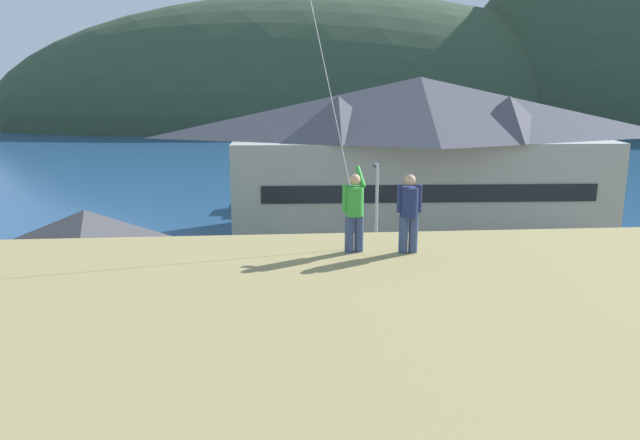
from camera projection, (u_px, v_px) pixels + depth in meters
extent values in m
plane|color=#66604C|center=(305.00, 380.00, 23.34)|extent=(600.00, 600.00, 0.00)
cube|color=gray|center=(298.00, 326.00, 28.18)|extent=(40.00, 20.00, 0.10)
cube|color=navy|center=(279.00, 160.00, 81.58)|extent=(360.00, 84.00, 0.03)
ellipsoid|color=#334733|center=(329.00, 125.00, 135.99)|extent=(141.82, 54.13, 53.57)
cube|color=#999E99|center=(417.00, 186.00, 43.67)|extent=(24.92, 9.83, 6.74)
cube|color=black|center=(431.00, 194.00, 39.25)|extent=(20.89, 0.92, 1.10)
pyramid|color=#4C4C56|center=(420.00, 107.00, 42.46)|extent=(26.43, 10.77, 3.98)
pyramid|color=#4C4C56|center=(338.00, 118.00, 40.87)|extent=(5.06, 5.06, 2.79)
pyramid|color=#4C4C56|center=(508.00, 117.00, 41.29)|extent=(5.06, 5.06, 2.79)
cube|color=#338475|center=(90.00, 283.00, 29.23)|extent=(7.03, 6.09, 3.19)
pyramid|color=#47474C|center=(86.00, 230.00, 28.66)|extent=(7.61, 6.68, 1.83)
cube|color=black|center=(84.00, 313.00, 26.83)|extent=(1.10, 0.22, 2.23)
cube|color=#70604C|center=(301.00, 196.00, 56.20)|extent=(3.20, 14.72, 0.70)
cube|color=navy|center=(260.00, 202.00, 53.11)|extent=(3.08, 8.06, 0.90)
cube|color=navy|center=(260.00, 196.00, 52.99)|extent=(2.99, 7.82, 0.16)
cube|color=silver|center=(259.00, 189.00, 52.27)|extent=(1.93, 2.49, 1.10)
cube|color=#B28923|center=(537.00, 346.00, 24.34)|extent=(4.31, 2.09, 0.80)
cube|color=olive|center=(543.00, 327.00, 24.17)|extent=(2.21, 1.74, 0.70)
cube|color=black|center=(543.00, 328.00, 24.18)|extent=(2.25, 1.78, 0.32)
cylinder|color=black|center=(495.00, 346.00, 25.31)|extent=(0.65, 0.26, 0.64)
cylinder|color=black|center=(508.00, 366.00, 23.52)|extent=(0.65, 0.26, 0.64)
cylinder|color=black|center=(563.00, 345.00, 25.34)|extent=(0.65, 0.26, 0.64)
cylinder|color=black|center=(582.00, 366.00, 23.55)|extent=(0.65, 0.26, 0.64)
cube|color=silver|center=(426.00, 364.00, 22.83)|extent=(4.30, 2.04, 0.80)
cube|color=beige|center=(431.00, 344.00, 22.66)|extent=(2.19, 1.72, 0.70)
cube|color=black|center=(431.00, 345.00, 22.67)|extent=(2.23, 1.75, 0.32)
cylinder|color=black|center=(385.00, 363.00, 23.78)|extent=(0.65, 0.26, 0.64)
cylinder|color=black|center=(392.00, 387.00, 22.00)|extent=(0.65, 0.26, 0.64)
cylinder|color=black|center=(458.00, 362.00, 23.84)|extent=(0.65, 0.26, 0.64)
cylinder|color=black|center=(470.00, 386.00, 22.05)|extent=(0.65, 0.26, 0.64)
cube|color=#B28923|center=(270.00, 292.00, 30.33)|extent=(4.27, 1.97, 0.80)
cube|color=olive|center=(273.00, 277.00, 30.18)|extent=(2.16, 1.68, 0.70)
cube|color=black|center=(273.00, 277.00, 30.19)|extent=(2.21, 1.72, 0.32)
cylinder|color=black|center=(241.00, 294.00, 31.15)|extent=(0.65, 0.25, 0.64)
cylinder|color=black|center=(241.00, 308.00, 29.38)|extent=(0.65, 0.25, 0.64)
cylinder|color=black|center=(297.00, 292.00, 31.47)|extent=(0.65, 0.25, 0.64)
cylinder|color=black|center=(300.00, 305.00, 29.70)|extent=(0.65, 0.25, 0.64)
cube|color=silver|center=(591.00, 294.00, 30.02)|extent=(4.23, 1.88, 0.80)
cube|color=beige|center=(589.00, 279.00, 29.83)|extent=(2.13, 1.64, 0.70)
cube|color=black|center=(589.00, 280.00, 29.84)|extent=(2.17, 1.67, 0.32)
cylinder|color=black|center=(628.00, 308.00, 29.35)|extent=(0.64, 0.23, 0.64)
cylinder|color=black|center=(607.00, 294.00, 31.13)|extent=(0.64, 0.23, 0.64)
cylinder|color=black|center=(572.00, 310.00, 29.09)|extent=(0.64, 0.23, 0.64)
cylinder|color=black|center=(554.00, 296.00, 30.87)|extent=(0.64, 0.23, 0.64)
cylinder|color=black|center=(29.00, 356.00, 24.35)|extent=(0.64, 0.23, 0.64)
cylinder|color=black|center=(11.00, 379.00, 22.57)|extent=(0.64, 0.23, 0.64)
cube|color=black|center=(173.00, 352.00, 23.81)|extent=(4.25, 1.92, 0.80)
cube|color=black|center=(168.00, 333.00, 23.62)|extent=(2.14, 1.66, 0.70)
cube|color=black|center=(168.00, 334.00, 23.63)|extent=(2.19, 1.69, 0.32)
cylinder|color=black|center=(209.00, 371.00, 23.16)|extent=(0.65, 0.24, 0.64)
cylinder|color=black|center=(212.00, 350.00, 24.93)|extent=(0.65, 0.24, 0.64)
cylinder|color=black|center=(132.00, 375.00, 22.87)|extent=(0.65, 0.24, 0.64)
cylinder|color=black|center=(141.00, 353.00, 24.65)|extent=(0.65, 0.24, 0.64)
cylinder|color=#ADADB2|center=(376.00, 225.00, 33.12)|extent=(0.16, 0.16, 6.33)
cube|color=#4C4C51|center=(376.00, 166.00, 32.77)|extent=(0.24, 0.70, 0.20)
cylinder|color=#384770|center=(349.00, 234.00, 13.99)|extent=(0.20, 0.20, 0.82)
cylinder|color=#384770|center=(359.00, 233.00, 14.03)|extent=(0.20, 0.20, 0.82)
cylinder|color=green|center=(355.00, 201.00, 13.84)|extent=(0.40, 0.40, 0.64)
sphere|color=tan|center=(355.00, 179.00, 13.74)|extent=(0.24, 0.24, 0.24)
cylinder|color=green|center=(360.00, 177.00, 13.94)|extent=(0.19, 0.56, 0.43)
cylinder|color=green|center=(345.00, 198.00, 13.78)|extent=(0.11, 0.11, 0.60)
cylinder|color=#384770|center=(403.00, 234.00, 13.94)|extent=(0.20, 0.20, 0.82)
cylinder|color=#384770|center=(413.00, 234.00, 13.96)|extent=(0.20, 0.20, 0.82)
cylinder|color=navy|center=(409.00, 202.00, 13.78)|extent=(0.40, 0.40, 0.64)
sphere|color=tan|center=(410.00, 180.00, 13.67)|extent=(0.24, 0.24, 0.24)
cylinder|color=navy|center=(399.00, 199.00, 13.75)|extent=(0.11, 0.11, 0.60)
cylinder|color=navy|center=(419.00, 198.00, 13.78)|extent=(0.11, 0.11, 0.60)
cylinder|color=silver|center=(311.00, 3.00, 15.20)|extent=(2.05, 4.45, 10.96)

